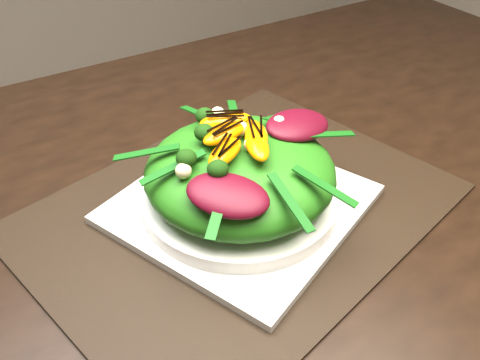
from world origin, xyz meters
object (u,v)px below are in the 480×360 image
plate_base (240,204)px  lettuce_mound (240,172)px  placemat (240,208)px  dining_table (240,186)px  orange_segment (235,137)px  salad_bowl (240,195)px

plate_base → lettuce_mound: size_ratio=1.17×
placemat → plate_base: (0.00, 0.00, 0.01)m
dining_table → placemat: bearing=-121.7°
dining_table → plate_base: 0.08m
dining_table → orange_segment: dining_table is taller
placemat → orange_segment: (-0.00, 0.01, 0.11)m
salad_bowl → lettuce_mound: size_ratio=1.06×
plate_base → lettuce_mound: bearing=0.0°
placemat → plate_base: bearing=0.0°
plate_base → orange_segment: size_ratio=4.31×
dining_table → orange_segment: bearing=-126.7°
placemat → plate_base: size_ratio=1.88×
dining_table → orange_segment: (-0.04, -0.06, 0.13)m
salad_bowl → placemat: bearing=0.0°
placemat → plate_base: plate_base is taller
plate_base → lettuce_mound: lettuce_mound is taller
placemat → salad_bowl: size_ratio=2.07×
orange_segment → salad_bowl: bearing=-57.8°
plate_base → salad_bowl: bearing=0.0°
plate_base → orange_segment: bearing=122.2°
dining_table → placemat: size_ratio=3.12×
placemat → salad_bowl: (0.00, 0.00, 0.02)m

